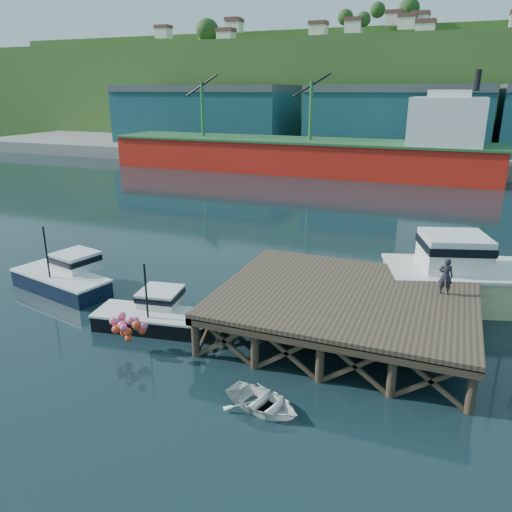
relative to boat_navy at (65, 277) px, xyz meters
The scene contains 12 objects.
ground 11.20m from the boat_navy, ahead, with size 300.00×300.00×0.00m, color black.
wharf 16.69m from the boat_navy, ahead, with size 12.00×10.00×2.62m.
far_quay 71.55m from the boat_navy, 81.04° to the left, with size 160.00×40.00×2.00m, color gray.
warehouse_left 70.10m from the boat_navy, 109.96° to the left, with size 32.00×16.00×9.00m, color #1A4E57.
warehouse_mid 66.85m from the boat_navy, 80.37° to the left, with size 28.00×16.00×9.00m, color #1A4E57.
cargo_ship 48.81m from the boat_navy, 86.85° to the left, with size 55.50×10.00×13.75m.
hillside 101.80m from the boat_navy, 83.68° to the left, with size 220.00×50.00×22.00m, color #2D511E.
boat_navy is the anchor object (origin of this frame).
boat_black 7.94m from the boat_navy, 15.86° to the right, with size 6.12×5.09×3.62m.
trawler 24.73m from the boat_navy, 16.88° to the left, with size 13.15×7.89×8.30m.
dinghy 16.57m from the boat_navy, 23.67° to the right, with size 2.19×3.07×0.64m, color white.
dockworker 21.25m from the boat_navy, ahead, with size 0.65×0.43×1.79m, color black.
Camera 1 is at (9.67, -22.21, 11.38)m, focal length 35.00 mm.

